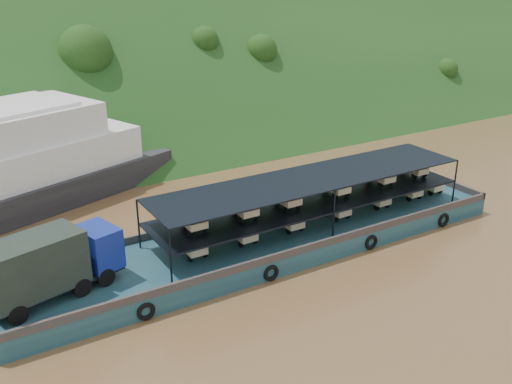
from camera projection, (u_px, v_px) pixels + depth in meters
ground at (303, 243)px, 39.45m from camera, size 160.00×160.00×0.00m
hillside at (127, 127)px, 68.08m from camera, size 140.00×39.60×39.60m
cargo_barge at (249, 239)px, 37.22m from camera, size 35.10×7.18×4.90m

